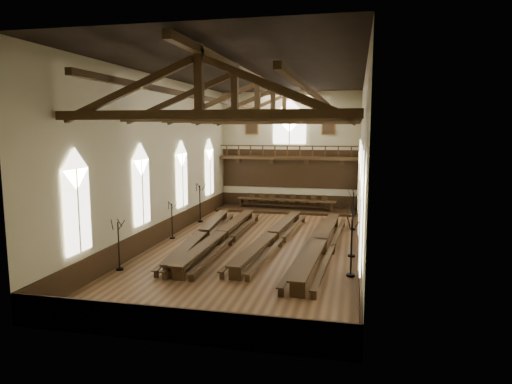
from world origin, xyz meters
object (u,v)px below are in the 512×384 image
refectory_row_a (202,234)px  candelabrum_right_mid (352,241)px  candelabrum_left_far (200,210)px  high_table (285,201)px  dais (285,210)px  candelabrum_right_far (353,218)px  refectory_row_d (321,242)px  candelabrum_right_near (351,258)px  refectory_row_c (273,235)px  candelabrum_left_mid (172,227)px  refectory_row_b (222,234)px  candelabrum_left_near (119,255)px

refectory_row_a → candelabrum_right_mid: candelabrum_right_mid is taller
refectory_row_a → candelabrum_left_far: candelabrum_left_far is taller
refectory_row_a → high_table: 12.10m
dais → candelabrum_right_far: 8.30m
refectory_row_d → candelabrum_right_near: size_ratio=5.26×
refectory_row_c → candelabrum_left_mid: 6.44m
refectory_row_a → refectory_row_c: bearing=5.8°
dais → candelabrum_left_mid: (-5.50, -11.14, 0.62)m
refectory_row_d → candelabrum_right_mid: bearing=-14.9°
candelabrum_right_mid → refectory_row_c: bearing=160.0°
refectory_row_d → candelabrum_right_near: candelabrum_right_near is taller
candelabrum_left_mid → candelabrum_right_far: candelabrum_right_far is taller
candelabrum_right_mid → candelabrum_right_far: 6.80m
high_table → candelabrum_right_near: size_ratio=2.95×
dais → high_table: size_ratio=1.34×
refectory_row_b → candelabrum_right_mid: candelabrum_right_mid is taller
refectory_row_b → candelabrum_right_near: (7.70, -4.65, 0.31)m
refectory_row_c → candelabrum_right_near: size_ratio=5.02×
refectory_row_d → candelabrum_right_far: bearing=74.9°
candelabrum_right_mid → refectory_row_d: bearing=165.1°
high_table → candelabrum_left_mid: 12.42m
dais → candelabrum_left_far: bearing=-133.2°
candelabrum_left_near → candelabrum_left_mid: (-0.00, 6.61, -0.05)m
refectory_row_b → candelabrum_left_near: 6.99m
refectory_row_b → candelabrum_left_mid: size_ratio=6.13×
refectory_row_b → high_table: (2.10, 11.64, 0.31)m
candelabrum_right_mid → candelabrum_right_far: bearing=90.0°
refectory_row_b → high_table: size_ratio=1.72×
high_table → refectory_row_a: bearing=-106.1°
refectory_row_b → candelabrum_right_mid: bearing=-9.1°
refectory_row_d → candelabrum_right_near: 4.23m
candelabrum_left_mid → refectory_row_a: bearing=-12.7°
high_table → candelabrum_right_far: size_ratio=3.10×
refectory_row_c → refectory_row_d: bearing=-22.7°
candelabrum_left_far → candelabrum_right_far: (11.10, -0.23, -0.05)m
refectory_row_c → candelabrum_left_far: (-6.43, 5.33, 0.34)m
refectory_row_c → candelabrum_right_far: (4.67, 5.10, 0.29)m
candelabrum_left_near → candelabrum_left_mid: bearing=90.0°
candelabrum_left_mid → dais: bearing=63.7°
refectory_row_b → candelabrum_right_mid: 7.81m
candelabrum_left_mid → refectory_row_b: bearing=-8.5°
candelabrum_right_far → dais: bearing=132.6°
high_table → candelabrum_right_far: bearing=-47.4°
dais → candelabrum_right_near: (5.60, -16.29, 0.77)m
candelabrum_left_mid → candelabrum_left_far: (0.00, 5.28, 0.16)m
candelabrum_left_near → candelabrum_right_mid: size_ratio=0.89×
refectory_row_c → candelabrum_right_near: 6.92m
dais → candelabrum_right_mid: candelabrum_right_mid is taller
candelabrum_left_near → candelabrum_right_far: 16.10m
candelabrum_left_far → candelabrum_right_mid: 13.14m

